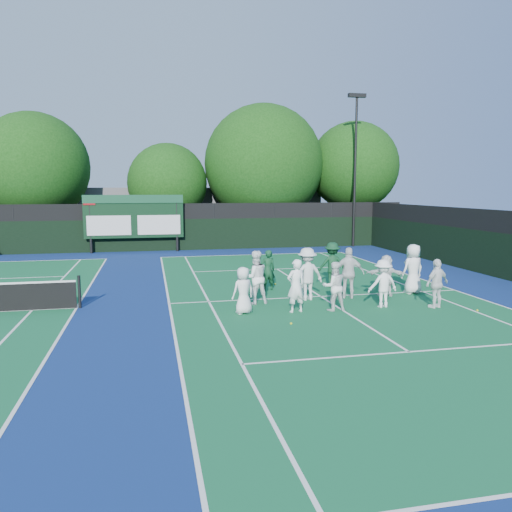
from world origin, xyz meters
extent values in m
plane|color=#17340E|center=(0.00, 0.00, 0.00)|extent=(120.00, 120.00, 0.00)
cube|color=navy|center=(-6.00, 1.00, 0.00)|extent=(34.00, 32.00, 0.01)
cube|color=#125931|center=(0.00, 1.00, 0.01)|extent=(10.97, 23.77, 0.00)
cube|color=silver|center=(0.00, 12.88, 0.01)|extent=(10.97, 0.08, 0.00)
cube|color=silver|center=(-5.49, 1.00, 0.01)|extent=(0.08, 23.77, 0.00)
cube|color=silver|center=(5.49, 1.00, 0.01)|extent=(0.08, 23.77, 0.00)
cube|color=silver|center=(-4.12, 1.00, 0.01)|extent=(0.08, 23.77, 0.00)
cube|color=silver|center=(4.12, 1.00, 0.01)|extent=(0.08, 23.77, 0.00)
cube|color=silver|center=(0.00, -5.40, 0.01)|extent=(8.23, 0.08, 0.00)
cube|color=silver|center=(0.00, 7.40, 0.01)|extent=(8.23, 0.08, 0.00)
cube|color=silver|center=(0.00, 1.00, 0.01)|extent=(0.08, 12.80, 0.00)
cube|color=silver|center=(-14.00, 12.88, 0.01)|extent=(10.97, 0.08, 0.00)
cube|color=silver|center=(-8.52, 1.00, 0.01)|extent=(0.08, 23.77, 0.00)
cube|color=silver|center=(-9.88, 1.00, 0.01)|extent=(0.08, 23.77, 0.00)
cube|color=black|center=(-6.00, 16.00, 1.00)|extent=(34.00, 0.08, 2.00)
cube|color=black|center=(-6.00, 16.00, 2.50)|extent=(34.00, 0.05, 1.00)
cylinder|color=black|center=(-9.60, 15.60, 1.75)|extent=(0.16, 0.16, 3.50)
cylinder|color=black|center=(-4.40, 15.60, 1.75)|extent=(0.16, 0.16, 3.50)
cube|color=black|center=(-7.00, 15.60, 2.20)|extent=(6.00, 0.15, 2.60)
cube|color=#124127|center=(-7.00, 15.50, 3.30)|extent=(6.00, 0.05, 0.50)
cube|color=silver|center=(-8.50, 15.50, 1.70)|extent=(2.60, 0.04, 1.20)
cube|color=silver|center=(-5.50, 15.50, 1.70)|extent=(2.60, 0.04, 1.20)
cube|color=maroon|center=(-9.60, 15.50, 3.20)|extent=(0.70, 0.04, 0.50)
cube|color=#5D5E63|center=(-2.00, 24.00, 2.00)|extent=(18.00, 6.00, 4.00)
cylinder|color=black|center=(7.50, 15.70, 5.00)|extent=(0.16, 0.16, 10.00)
cube|color=black|center=(7.50, 15.70, 10.00)|extent=(1.20, 0.30, 0.25)
cylinder|color=black|center=(-8.40, 1.00, 0.55)|extent=(0.10, 0.10, 1.10)
cylinder|color=black|center=(-13.41, 19.50, 1.33)|extent=(0.44, 0.44, 2.66)
sphere|color=#0F380C|center=(-13.41, 19.50, 5.34)|extent=(7.14, 7.14, 7.14)
sphere|color=#0F380C|center=(-12.81, 19.80, 4.62)|extent=(5.00, 5.00, 5.00)
cylinder|color=black|center=(-4.78, 19.50, 1.12)|extent=(0.44, 0.44, 2.25)
sphere|color=#0F380C|center=(-4.78, 19.50, 4.31)|extent=(5.49, 5.49, 5.49)
sphere|color=#0F380C|center=(-4.18, 19.80, 3.76)|extent=(3.84, 3.84, 3.84)
cylinder|color=black|center=(2.08, 19.50, 1.23)|extent=(0.44, 0.44, 2.47)
sphere|color=#0F380C|center=(2.08, 19.50, 5.66)|extent=(8.52, 8.52, 8.52)
sphere|color=#0F380C|center=(2.68, 19.80, 4.81)|extent=(5.97, 5.97, 5.97)
cylinder|color=black|center=(9.02, 19.50, 1.55)|extent=(0.44, 0.44, 3.10)
sphere|color=#0F380C|center=(9.02, 19.50, 5.58)|extent=(6.63, 6.63, 6.63)
sphere|color=#0F380C|center=(9.62, 19.80, 4.92)|extent=(4.64, 4.64, 4.64)
sphere|color=#CAD118|center=(-2.11, -2.42, 0.03)|extent=(0.07, 0.07, 0.07)
sphere|color=#CAD118|center=(-0.16, 2.79, 0.03)|extent=(0.07, 0.07, 0.07)
sphere|color=#CAD118|center=(4.21, -2.16, 0.03)|extent=(0.07, 0.07, 0.07)
sphere|color=#CAD118|center=(-1.08, 3.54, 0.03)|extent=(0.07, 0.07, 0.07)
sphere|color=#CAD118|center=(2.82, 1.45, 0.03)|extent=(0.07, 0.07, 0.07)
imported|color=white|center=(-3.23, -0.85, 0.75)|extent=(0.85, 0.70, 1.50)
imported|color=white|center=(-1.56, -1.04, 0.86)|extent=(0.70, 0.54, 1.72)
imported|color=white|center=(-0.28, -1.06, 0.80)|extent=(0.79, 0.62, 1.60)
imported|color=white|center=(1.47, -0.96, 0.80)|extent=(1.08, 0.67, 1.61)
imported|color=white|center=(3.17, -1.43, 0.82)|extent=(1.04, 0.69, 1.65)
imported|color=white|center=(-2.58, 0.41, 0.92)|extent=(0.97, 0.80, 1.84)
imported|color=silver|center=(-0.66, 0.60, 0.94)|extent=(1.31, 0.88, 1.87)
imported|color=silver|center=(0.89, 0.54, 0.93)|extent=(1.17, 0.80, 1.85)
imported|color=silver|center=(2.39, 0.65, 0.77)|extent=(1.49, 0.95, 1.54)
imported|color=white|center=(3.58, 0.83, 0.94)|extent=(1.03, 0.79, 1.87)
imported|color=#103C22|center=(-1.63, 2.53, 0.80)|extent=(0.61, 0.44, 1.59)
imported|color=#0F3A1F|center=(1.05, 2.66, 0.90)|extent=(1.24, 0.82, 1.81)
camera|label=1|loc=(-6.06, -16.03, 3.94)|focal=35.00mm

